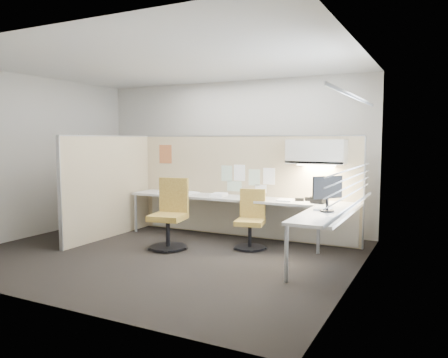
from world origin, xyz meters
The scene contains 26 objects.
floor centered at (0.00, 0.00, -0.01)m, with size 5.50×4.50×0.01m, color black.
ceiling centered at (0.00, 0.00, 2.80)m, with size 5.50×4.50×0.01m, color white.
wall_back centered at (0.00, 2.25, 1.40)m, with size 5.50×0.02×2.80m, color beige.
wall_front centered at (0.00, -2.25, 1.40)m, with size 5.50×0.02×2.80m, color beige.
wall_left centered at (-2.75, 0.00, 1.40)m, with size 0.02×4.50×2.80m, color beige.
wall_right centered at (2.75, 0.00, 1.40)m, with size 0.02×4.50×2.80m, color beige.
window_pane centered at (2.73, 0.00, 1.55)m, with size 0.01×2.80×1.30m, color #ACBAC8.
partition_back centered at (0.55, 1.60, 0.88)m, with size 4.10×0.06×1.75m, color #C2B286.
partition_left centered at (-1.50, 0.50, 0.88)m, with size 0.06×2.20×1.75m, color #C2B286.
desk centered at (0.93, 1.13, 0.60)m, with size 4.00×2.07×0.73m.
overhead_bin centered at (1.90, 1.39, 1.51)m, with size 0.90×0.36×0.38m, color beige.
task_light_strip centered at (1.90, 1.39, 1.30)m, with size 0.60×0.06×0.02m, color #FFEABF.
pinned_papers centered at (0.63, 1.57, 1.03)m, with size 1.01×0.00×0.47m.
poster centered at (-1.05, 1.57, 1.42)m, with size 0.28×0.00×0.35m, color orange.
chair_left centered at (-0.11, 0.30, 0.50)m, with size 0.58×0.60×1.08m.
chair_right centered at (1.02, 0.86, 0.42)m, with size 0.50×0.52×0.91m.
monitor centered at (2.30, 0.48, 1.01)m, with size 0.32×0.36×0.48m.
phone centered at (1.99, 1.22, 0.78)m, with size 0.24×0.23×0.12m.
stapler centered at (1.67, 1.29, 0.76)m, with size 0.14×0.04×0.05m, color black.
tape_dispenser centered at (1.79, 1.38, 0.76)m, with size 0.10×0.06×0.06m, color black.
coat_hook centered at (-1.58, -0.25, 1.41)m, with size 0.18×0.48×1.42m.
paper_stack_0 centered at (-0.79, 1.22, 0.75)m, with size 0.23×0.30×0.03m, color white.
paper_stack_1 centered at (-0.39, 1.35, 0.74)m, with size 0.23×0.30×0.02m, color white.
paper_stack_2 centered at (0.26, 1.26, 0.75)m, with size 0.23×0.30×0.05m, color white.
paper_stack_3 centered at (1.45, 1.24, 0.74)m, with size 0.23×0.30×0.02m, color white.
paper_stack_4 centered at (2.20, 0.67, 0.74)m, with size 0.23×0.30×0.02m, color white.
Camera 1 is at (3.69, -5.32, 1.71)m, focal length 35.00 mm.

